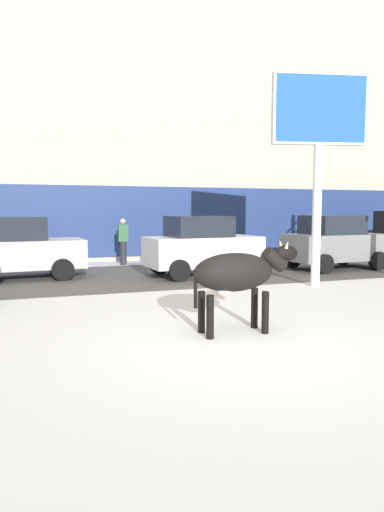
{
  "coord_description": "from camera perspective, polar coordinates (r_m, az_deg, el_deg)",
  "views": [
    {
      "loc": [
        -2.98,
        -5.9,
        2.03
      ],
      "look_at": [
        0.04,
        2.91,
        1.1
      ],
      "focal_mm": 32.06,
      "sensor_mm": 36.0,
      "label": 1
    }
  ],
  "objects": [
    {
      "name": "cow_black",
      "position": [
        7.56,
        5.7,
        -2.2
      ],
      "size": [
        1.89,
        0.61,
        1.54
      ],
      "color": "black",
      "rests_on": "ground"
    },
    {
      "name": "billboard",
      "position": [
        12.82,
        15.62,
        15.76
      ],
      "size": [
        2.5,
        0.74,
        5.56
      ],
      "color": "silver",
      "rests_on": "ground"
    },
    {
      "name": "pedestrian_by_cars",
      "position": [
        17.91,
        -0.04,
        2.01
      ],
      "size": [
        0.36,
        0.24,
        1.73
      ],
      "color": "#282833",
      "rests_on": "ground"
    },
    {
      "name": "car_white_hatchback",
      "position": [
        14.22,
        1.25,
        1.25
      ],
      "size": [
        3.62,
        2.14,
        1.86
      ],
      "color": "white",
      "rests_on": "ground"
    },
    {
      "name": "building_facade",
      "position": [
        21.93,
        -11.22,
        17.3
      ],
      "size": [
        44.0,
        6.1,
        13.0
      ],
      "color": "#BCB29E",
      "rests_on": "ground"
    },
    {
      "name": "road_strip",
      "position": [
        14.31,
        -6.71,
        -2.48
      ],
      "size": [
        60.0,
        5.6,
        0.01
      ],
      "primitive_type": "cube",
      "color": "#514F4C",
      "rests_on": "ground"
    },
    {
      "name": "car_silver_sedan",
      "position": [
        14.49,
        -21.71,
        0.85
      ],
      "size": [
        4.32,
        2.23,
        1.84
      ],
      "color": "#B7BABF",
      "rests_on": "ground"
    },
    {
      "name": "pedestrian_near_billboard",
      "position": [
        17.23,
        -8.58,
        1.8
      ],
      "size": [
        0.36,
        0.24,
        1.73
      ],
      "color": "#282833",
      "rests_on": "ground"
    },
    {
      "name": "ground_plane",
      "position": [
        6.91,
        7.69,
        -11.42
      ],
      "size": [
        120.0,
        120.0,
        0.0
      ],
      "primitive_type": "plane",
      "color": "white"
    },
    {
      "name": "car_grey_hatchback",
      "position": [
        16.6,
        17.29,
        1.63
      ],
      "size": [
        3.62,
        2.14,
        1.86
      ],
      "color": "slate",
      "rests_on": "ground"
    }
  ]
}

